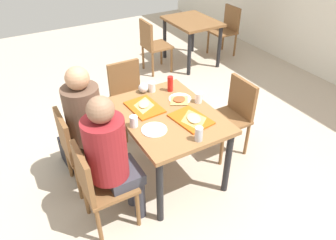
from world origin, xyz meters
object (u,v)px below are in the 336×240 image
Objects in this scene: person_in_red at (89,119)px; tray_red_far at (191,119)px; plastic_cup_b at (134,121)px; handbag at (71,153)px; chair_near_left at (78,145)px; background_chair_far at (227,27)px; paper_plate_center at (180,99)px; plastic_cup_a at (199,98)px; foil_bundle at (143,88)px; pizza_slice_a at (144,104)px; paper_plate_near_edge at (154,130)px; chair_left_end at (128,93)px; person_in_brown_jacket at (111,154)px; tray_red_near at (144,107)px; main_table at (168,122)px; pizza_slice_c at (179,100)px; chair_far_side at (234,112)px; background_table at (192,27)px; pizza_slice_b at (194,119)px; plastic_cup_c at (152,87)px; background_chair_near at (152,43)px; condiment_bottle at (170,84)px; chair_near_right at (98,183)px.

person_in_red is 0.91m from tray_red_far.
handbag is at bearing -144.53° from plastic_cup_b.
chair_near_left is 3.74m from background_chair_far.
plastic_cup_a is (0.14, 0.12, 0.05)m from paper_plate_center.
foil_bundle is (-0.65, -0.14, 0.04)m from tray_red_far.
pizza_slice_a is 1.00m from handbag.
chair_left_end is at bearing 168.20° from paper_plate_near_edge.
person_in_brown_jacket reaches higher than paper_plate_near_edge.
tray_red_far is at bearing 71.12° from plastic_cup_b.
plastic_cup_b is (0.95, -0.35, 0.29)m from chair_left_end.
person_in_red is at bearing -99.01° from tray_red_near.
pizza_slice_c is at bearing 123.39° from main_table.
handbag is (-0.62, -1.61, -0.34)m from chair_far_side.
background_table is (-1.24, 1.69, 0.12)m from chair_left_end.
background_table is (-1.71, 1.71, -0.17)m from foil_bundle.
pizza_slice_b is at bearing 13.00° from foil_bundle.
paper_plate_center is (-0.16, -0.57, 0.25)m from chair_far_side.
paper_plate_near_edge is at bearing 104.14° from person_in_brown_jacket.
plastic_cup_c is (-0.16, 0.86, 0.29)m from chair_near_left.
background_chair_near reaches higher than pizza_slice_a.
background_table is at bearing 141.18° from condiment_bottle.
tray_red_far is 3.60× the size of plastic_cup_c.
pizza_slice_c is at bearing 76.98° from pizza_slice_a.
condiment_bottle is 0.19× the size of background_chair_far.
pizza_slice_a is 1.21× the size of pizza_slice_c.
background_table is (-2.17, 0.89, 0.12)m from chair_far_side.
person_in_brown_jacket reaches higher than plastic_cup_b.
chair_near_right reaches higher than tray_red_far.
main_table is 0.49m from foil_bundle.
chair_near_right is at bearing -61.32° from plastic_cup_b.
condiment_bottle is (-0.08, 1.03, 0.32)m from chair_near_left.
main_table is at bearing 0.00° from chair_left_end.
chair_left_end reaches higher than tray_red_far.
paper_plate_center is 0.32m from plastic_cup_c.
person_in_brown_jacket is 1.49× the size of background_chair_near.
background_chair_far is (-1.90, 3.08, -0.25)m from person_in_red.
plastic_cup_c is (-0.71, 0.86, 0.29)m from chair_near_right.
background_chair_far is at bearing 124.95° from foil_bundle.
pizza_slice_a reaches higher than tray_red_far.
pizza_slice_a is at bearing -10.93° from chair_left_end.
paper_plate_center is 0.26× the size of background_chair_far.
chair_near_left is 1.62m from chair_far_side.
background_chair_near reaches higher than pizza_slice_c.
chair_far_side reaches higher than paper_plate_center.
chair_left_end is at bearing 169.07° from pizza_slice_a.
person_in_red is 4.85× the size of pizza_slice_a.
pizza_slice_a is 0.28× the size of background_table.
pizza_slice_c is 1.28m from handbag.
pizza_slice_c is at bearing 166.46° from tray_red_far.
plastic_cup_a is 0.50m from plastic_cup_c.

